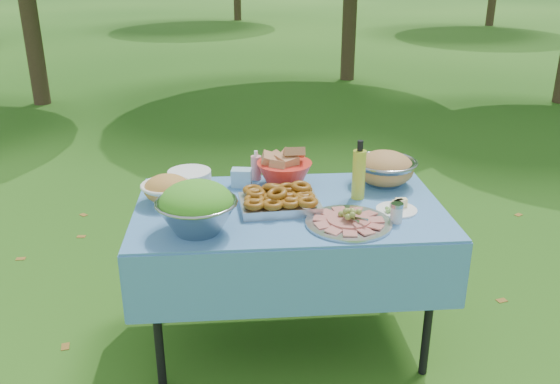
{
  "coord_description": "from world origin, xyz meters",
  "views": [
    {
      "loc": [
        -0.26,
        -2.58,
        1.88
      ],
      "look_at": [
        -0.04,
        0.0,
        0.83
      ],
      "focal_mm": 38.0,
      "sensor_mm": 36.0,
      "label": 1
    }
  ],
  "objects_px": {
    "picnic_table": "(289,276)",
    "bread_bowl": "(284,168)",
    "pasta_bowl_steel": "(385,168)",
    "charcuterie_platter": "(349,215)",
    "plate_stack": "(190,178)",
    "oil_bottle": "(359,170)",
    "salad_bowl": "(197,207)"
  },
  "relations": [
    {
      "from": "picnic_table",
      "to": "bread_bowl",
      "type": "distance_m",
      "value": 0.55
    },
    {
      "from": "pasta_bowl_steel",
      "to": "charcuterie_platter",
      "type": "height_order",
      "value": "pasta_bowl_steel"
    },
    {
      "from": "picnic_table",
      "to": "plate_stack",
      "type": "height_order",
      "value": "plate_stack"
    },
    {
      "from": "charcuterie_platter",
      "to": "plate_stack",
      "type": "bearing_deg",
      "value": 143.74
    },
    {
      "from": "bread_bowl",
      "to": "charcuterie_platter",
      "type": "distance_m",
      "value": 0.56
    },
    {
      "from": "picnic_table",
      "to": "charcuterie_platter",
      "type": "relative_size",
      "value": 3.79
    },
    {
      "from": "plate_stack",
      "to": "oil_bottle",
      "type": "distance_m",
      "value": 0.87
    },
    {
      "from": "plate_stack",
      "to": "charcuterie_platter",
      "type": "distance_m",
      "value": 0.91
    },
    {
      "from": "plate_stack",
      "to": "pasta_bowl_steel",
      "type": "height_order",
      "value": "pasta_bowl_steel"
    },
    {
      "from": "picnic_table",
      "to": "charcuterie_platter",
      "type": "bearing_deg",
      "value": -43.12
    },
    {
      "from": "salad_bowl",
      "to": "bread_bowl",
      "type": "height_order",
      "value": "salad_bowl"
    },
    {
      "from": "bread_bowl",
      "to": "charcuterie_platter",
      "type": "height_order",
      "value": "bread_bowl"
    },
    {
      "from": "charcuterie_platter",
      "to": "oil_bottle",
      "type": "relative_size",
      "value": 1.31
    },
    {
      "from": "picnic_table",
      "to": "bread_bowl",
      "type": "xyz_separation_m",
      "value": [
        0.0,
        0.28,
        0.48
      ]
    },
    {
      "from": "oil_bottle",
      "to": "charcuterie_platter",
      "type": "bearing_deg",
      "value": -108.95
    },
    {
      "from": "picnic_table",
      "to": "charcuterie_platter",
      "type": "distance_m",
      "value": 0.54
    },
    {
      "from": "salad_bowl",
      "to": "plate_stack",
      "type": "distance_m",
      "value": 0.56
    },
    {
      "from": "picnic_table",
      "to": "bread_bowl",
      "type": "bearing_deg",
      "value": 89.65
    },
    {
      "from": "salad_bowl",
      "to": "pasta_bowl_steel",
      "type": "xyz_separation_m",
      "value": [
        0.94,
        0.5,
        -0.03
      ]
    },
    {
      "from": "picnic_table",
      "to": "plate_stack",
      "type": "xyz_separation_m",
      "value": [
        -0.49,
        0.31,
        0.42
      ]
    },
    {
      "from": "charcuterie_platter",
      "to": "bread_bowl",
      "type": "bearing_deg",
      "value": 115.51
    },
    {
      "from": "salad_bowl",
      "to": "plate_stack",
      "type": "relative_size",
      "value": 1.55
    },
    {
      "from": "charcuterie_platter",
      "to": "oil_bottle",
      "type": "bearing_deg",
      "value": 71.05
    },
    {
      "from": "salad_bowl",
      "to": "plate_stack",
      "type": "height_order",
      "value": "salad_bowl"
    },
    {
      "from": "picnic_table",
      "to": "pasta_bowl_steel",
      "type": "bearing_deg",
      "value": 26.14
    },
    {
      "from": "picnic_table",
      "to": "oil_bottle",
      "type": "height_order",
      "value": "oil_bottle"
    },
    {
      "from": "charcuterie_platter",
      "to": "oil_bottle",
      "type": "xyz_separation_m",
      "value": [
        0.1,
        0.3,
        0.1
      ]
    },
    {
      "from": "salad_bowl",
      "to": "charcuterie_platter",
      "type": "relative_size",
      "value": 0.9
    },
    {
      "from": "plate_stack",
      "to": "charcuterie_platter",
      "type": "bearing_deg",
      "value": -36.26
    },
    {
      "from": "picnic_table",
      "to": "bread_bowl",
      "type": "height_order",
      "value": "bread_bowl"
    },
    {
      "from": "salad_bowl",
      "to": "plate_stack",
      "type": "xyz_separation_m",
      "value": [
        -0.07,
        0.55,
        -0.07
      ]
    },
    {
      "from": "charcuterie_platter",
      "to": "picnic_table",
      "type": "bearing_deg",
      "value": 136.88
    }
  ]
}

